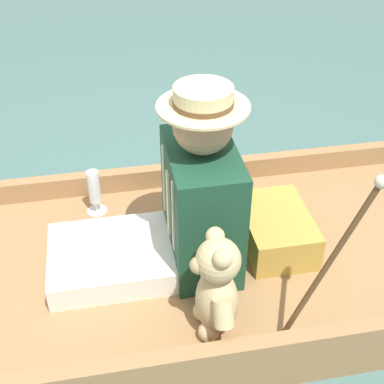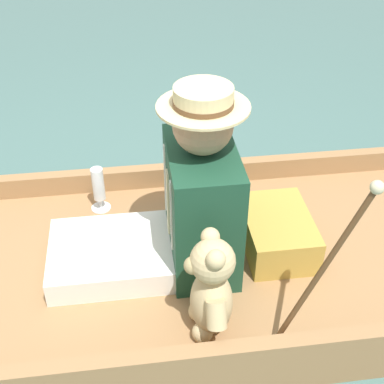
{
  "view_description": "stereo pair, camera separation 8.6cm",
  "coord_description": "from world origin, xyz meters",
  "px_view_note": "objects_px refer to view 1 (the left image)",
  "views": [
    {
      "loc": [
        -1.65,
        0.1,
        1.73
      ],
      "look_at": [
        0.0,
        -0.21,
        0.48
      ],
      "focal_mm": 50.0,
      "sensor_mm": 36.0,
      "label": 1
    },
    {
      "loc": [
        -1.67,
        0.02,
        1.73
      ],
      "look_at": [
        0.0,
        -0.21,
        0.48
      ],
      "focal_mm": 50.0,
      "sensor_mm": 36.0,
      "label": 2
    }
  ],
  "objects_px": {
    "seated_person": "(181,206)",
    "teddy_bear": "(216,288)",
    "wine_glass": "(94,189)",
    "walking_cane": "(337,251)"
  },
  "relations": [
    {
      "from": "seated_person",
      "to": "teddy_bear",
      "type": "height_order",
      "value": "seated_person"
    },
    {
      "from": "wine_glass",
      "to": "walking_cane",
      "type": "height_order",
      "value": "walking_cane"
    },
    {
      "from": "seated_person",
      "to": "walking_cane",
      "type": "relative_size",
      "value": 1.14
    },
    {
      "from": "wine_glass",
      "to": "walking_cane",
      "type": "xyz_separation_m",
      "value": [
        -0.89,
        -0.77,
        0.29
      ]
    },
    {
      "from": "seated_person",
      "to": "teddy_bear",
      "type": "relative_size",
      "value": 1.85
    },
    {
      "from": "wine_glass",
      "to": "walking_cane",
      "type": "bearing_deg",
      "value": -138.93
    },
    {
      "from": "walking_cane",
      "to": "seated_person",
      "type": "bearing_deg",
      "value": 41.04
    },
    {
      "from": "seated_person",
      "to": "walking_cane",
      "type": "height_order",
      "value": "seated_person"
    },
    {
      "from": "teddy_bear",
      "to": "wine_glass",
      "type": "distance_m",
      "value": 0.88
    },
    {
      "from": "wine_glass",
      "to": "walking_cane",
      "type": "relative_size",
      "value": 0.32
    }
  ]
}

